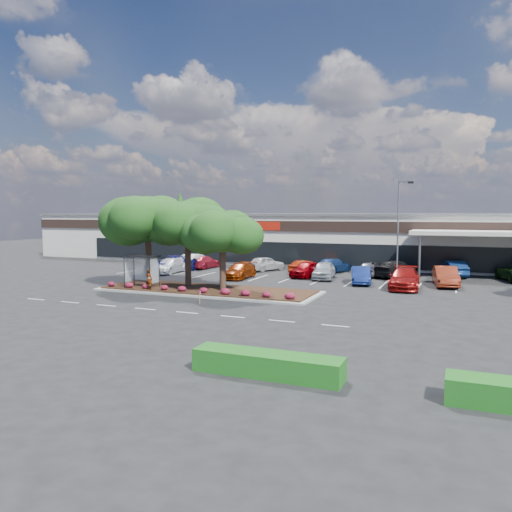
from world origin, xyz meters
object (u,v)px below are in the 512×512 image
at_px(light_pole, 399,240).
at_px(survey_stake, 200,296).
at_px(car_0, 171,264).
at_px(car_1, 170,266).

height_order(light_pole, survey_stake, light_pole).
bearing_deg(car_0, light_pole, 11.28).
relative_size(survey_stake, car_0, 0.15).
distance_m(light_pole, car_0, 24.42).
bearing_deg(survey_stake, car_0, 128.13).
relative_size(light_pole, survey_stake, 10.11).
relative_size(light_pole, car_0, 1.47).
height_order(light_pole, car_1, light_pole).
xyz_separation_m(survey_stake, car_1, (-11.71, 14.60, 0.18)).
bearing_deg(car_0, car_1, -44.22).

